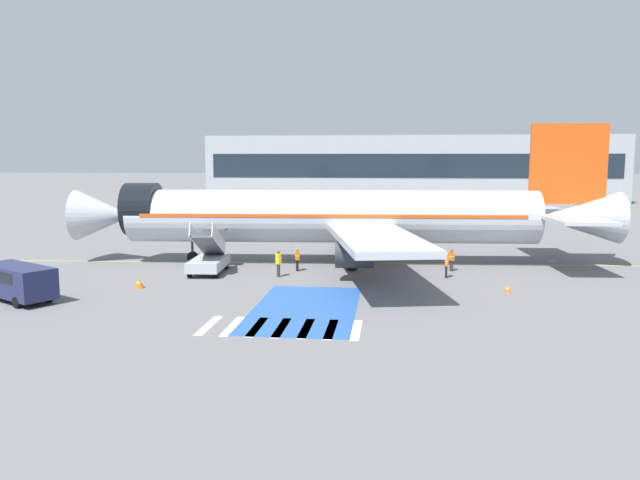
# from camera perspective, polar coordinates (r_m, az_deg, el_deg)

# --- Properties ---
(ground_plane) EXTENTS (600.00, 600.00, 0.00)m
(ground_plane) POSITION_cam_1_polar(r_m,az_deg,el_deg) (47.60, 2.85, -2.33)
(ground_plane) COLOR slate
(apron_leadline_yellow) EXTENTS (75.06, 5.02, 0.01)m
(apron_leadline_yellow) POSITION_cam_1_polar(r_m,az_deg,el_deg) (48.48, 1.05, -2.13)
(apron_leadline_yellow) COLOR gold
(apron_leadline_yellow) RESTS_ON ground_plane
(apron_stand_patch_blue) EXTENTS (5.59, 11.42, 0.01)m
(apron_stand_patch_blue) POSITION_cam_1_polar(r_m,az_deg,el_deg) (34.08, -1.36, -6.25)
(apron_stand_patch_blue) COLOR #2856A8
(apron_stand_patch_blue) RESTS_ON ground_plane
(apron_walkway_bar_0) EXTENTS (0.44, 3.60, 0.01)m
(apron_walkway_bar_0) POSITION_cam_1_polar(r_m,az_deg,el_deg) (31.15, -10.15, -7.69)
(apron_walkway_bar_0) COLOR silver
(apron_walkway_bar_0) RESTS_ON ground_plane
(apron_walkway_bar_1) EXTENTS (0.44, 3.60, 0.01)m
(apron_walkway_bar_1) POSITION_cam_1_polar(r_m,az_deg,el_deg) (30.83, -7.99, -7.80)
(apron_walkway_bar_1) COLOR silver
(apron_walkway_bar_1) RESTS_ON ground_plane
(apron_walkway_bar_2) EXTENTS (0.44, 3.60, 0.01)m
(apron_walkway_bar_2) POSITION_cam_1_polar(r_m,az_deg,el_deg) (30.56, -5.79, -7.91)
(apron_walkway_bar_2) COLOR silver
(apron_walkway_bar_2) RESTS_ON ground_plane
(apron_walkway_bar_3) EXTENTS (0.44, 3.60, 0.01)m
(apron_walkway_bar_3) POSITION_cam_1_polar(r_m,az_deg,el_deg) (30.33, -3.55, -8.00)
(apron_walkway_bar_3) COLOR silver
(apron_walkway_bar_3) RESTS_ON ground_plane
(apron_walkway_bar_4) EXTENTS (0.44, 3.60, 0.01)m
(apron_walkway_bar_4) POSITION_cam_1_polar(r_m,az_deg,el_deg) (30.15, -1.29, -8.08)
(apron_walkway_bar_4) COLOR silver
(apron_walkway_bar_4) RESTS_ON ground_plane
(apron_walkway_bar_5) EXTENTS (0.44, 3.60, 0.01)m
(apron_walkway_bar_5) POSITION_cam_1_polar(r_m,az_deg,el_deg) (30.01, 1.01, -8.16)
(apron_walkway_bar_5) COLOR silver
(apron_walkway_bar_5) RESTS_ON ground_plane
(apron_walkway_bar_6) EXTENTS (0.44, 3.60, 0.01)m
(apron_walkway_bar_6) POSITION_cam_1_polar(r_m,az_deg,el_deg) (29.92, 3.32, -8.21)
(apron_walkway_bar_6) COLOR silver
(apron_walkway_bar_6) RESTS_ON ground_plane
(airliner) EXTENTS (41.90, 31.88, 10.68)m
(airliner) POSITION_cam_1_polar(r_m,az_deg,el_deg) (48.00, 1.76, 2.17)
(airliner) COLOR #B7BCC4
(airliner) RESTS_ON ground_plane
(boarding_stairs_forward) EXTENTS (2.50, 5.34, 3.78)m
(boarding_stairs_forward) POSITION_cam_1_polar(r_m,az_deg,el_deg) (44.94, -10.15, -1.78)
(boarding_stairs_forward) COLOR #ADB2BA
(boarding_stairs_forward) RESTS_ON ground_plane
(fuel_tanker) EXTENTS (9.36, 3.15, 3.57)m
(fuel_tanker) POSITION_cam_1_polar(r_m,az_deg,el_deg) (70.44, 10.76, 2.22)
(fuel_tanker) COLOR #38383D
(fuel_tanker) RESTS_ON ground_plane
(service_van_1) EXTENTS (5.54, 4.43, 2.04)m
(service_van_1) POSITION_cam_1_polar(r_m,az_deg,el_deg) (39.48, -25.92, -3.29)
(service_van_1) COLOR #1E234C
(service_van_1) RESTS_ON ground_plane
(ground_crew_0) EXTENTS (0.46, 0.47, 1.86)m
(ground_crew_0) POSITION_cam_1_polar(r_m,az_deg,el_deg) (42.84, -3.83, -1.97)
(ground_crew_0) COLOR #2D2D33
(ground_crew_0) RESTS_ON ground_plane
(ground_crew_1) EXTENTS (0.42, 0.49, 1.59)m
(ground_crew_1) POSITION_cam_1_polar(r_m,az_deg,el_deg) (45.99, 11.93, -1.68)
(ground_crew_1) COLOR #2D2D33
(ground_crew_1) RESTS_ON ground_plane
(ground_crew_2) EXTENTS (0.38, 0.49, 1.68)m
(ground_crew_2) POSITION_cam_1_polar(r_m,az_deg,el_deg) (45.03, -2.09, -1.64)
(ground_crew_2) COLOR black
(ground_crew_2) RESTS_ON ground_plane
(ground_crew_3) EXTENTS (0.24, 0.43, 1.72)m
(ground_crew_3) POSITION_cam_1_polar(r_m,az_deg,el_deg) (43.26, 11.48, -2.13)
(ground_crew_3) COLOR #191E38
(ground_crew_3) RESTS_ON ground_plane
(traffic_cone_0) EXTENTS (0.60, 0.60, 0.67)m
(traffic_cone_0) POSITION_cam_1_polar(r_m,az_deg,el_deg) (40.81, -16.18, -3.78)
(traffic_cone_0) COLOR orange
(traffic_cone_0) RESTS_ON ground_plane
(traffic_cone_1) EXTENTS (0.45, 0.45, 0.51)m
(traffic_cone_1) POSITION_cam_1_polar(r_m,az_deg,el_deg) (39.60, 16.78, -4.27)
(traffic_cone_1) COLOR orange
(traffic_cone_1) RESTS_ON ground_plane
(terminal_building) EXTENTS (77.15, 12.10, 12.34)m
(terminal_building) POSITION_cam_1_polar(r_m,az_deg,el_deg) (121.39, 8.26, 6.48)
(terminal_building) COLOR #9EA3A8
(terminal_building) RESTS_ON ground_plane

